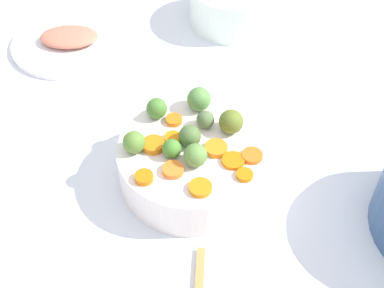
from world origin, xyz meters
name	(u,v)px	position (x,y,z in m)	size (l,w,h in m)	color
tabletop	(179,197)	(0.00, 0.00, 0.01)	(2.40, 2.40, 0.02)	white
serving_bowl_carrots	(192,163)	(-0.01, -0.04, 0.06)	(0.26, 0.26, 0.08)	white
carrot_slice_0	(175,170)	(0.00, 0.02, 0.10)	(0.04, 0.04, 0.01)	orange
carrot_slice_1	(153,145)	(0.05, -0.02, 0.10)	(0.04, 0.04, 0.01)	orange
carrot_slice_2	(174,120)	(0.05, -0.09, 0.10)	(0.03, 0.03, 0.01)	orange
carrot_slice_3	(216,148)	(-0.05, -0.05, 0.10)	(0.04, 0.04, 0.01)	orange
carrot_slice_4	(200,188)	(-0.05, 0.03, 0.10)	(0.04, 0.04, 0.01)	orange
carrot_slice_5	(233,161)	(-0.08, -0.04, 0.10)	(0.04, 0.04, 0.01)	orange
carrot_slice_6	(245,175)	(-0.11, -0.02, 0.10)	(0.03, 0.03, 0.01)	orange
carrot_slice_7	(144,177)	(0.04, 0.05, 0.10)	(0.03, 0.03, 0.01)	orange
carrot_slice_8	(252,156)	(-0.11, -0.06, 0.10)	(0.04, 0.04, 0.01)	orange
carrot_slice_9	(173,138)	(0.03, -0.05, 0.10)	(0.03, 0.03, 0.01)	orange
brussels_sprout_0	(135,141)	(0.08, 0.00, 0.12)	(0.04, 0.04, 0.04)	#598433
brussels_sprout_1	(195,155)	(-0.03, -0.01, 0.12)	(0.04, 0.04, 0.04)	#5D883E
brussels_sprout_2	(199,99)	(0.02, -0.14, 0.12)	(0.04, 0.04, 0.04)	#568941
brussels_sprout_3	(157,108)	(0.08, -0.09, 0.12)	(0.04, 0.04, 0.04)	#477B2F
brussels_sprout_4	(191,137)	(0.00, -0.05, 0.12)	(0.04, 0.04, 0.04)	#4D6C35
brussels_sprout_5	(231,122)	(-0.05, -0.11, 0.12)	(0.04, 0.04, 0.04)	#5E7025
brussels_sprout_6	(205,120)	(-0.01, -0.10, 0.11)	(0.03, 0.03, 0.03)	#516B3F
brussels_sprout_7	(172,149)	(0.02, -0.01, 0.11)	(0.03, 0.03, 0.03)	#47802D
casserole_dish	(234,4)	(0.10, -0.54, 0.07)	(0.21, 0.21, 0.09)	white
ham_plate	(69,43)	(0.41, -0.30, 0.03)	(0.26, 0.26, 0.01)	white
ham_slice_main	(69,37)	(0.41, -0.30, 0.04)	(0.13, 0.09, 0.02)	#D17359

